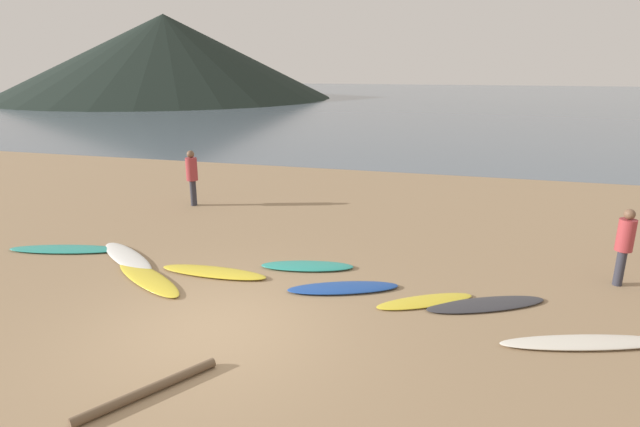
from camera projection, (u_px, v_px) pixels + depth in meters
name	position (u px, v px, depth m)	size (l,w,h in m)	color
ground_plane	(345.00, 193.00, 17.59)	(120.00, 120.00, 0.20)	#997C5B
ocean_water	(432.00, 98.00, 67.11)	(140.00, 100.00, 0.01)	slate
headland_hill	(166.00, 57.00, 66.43)	(43.52, 43.52, 10.64)	black
surfboard_0	(65.00, 249.00, 11.84)	(2.65, 0.57, 0.08)	teal
surfboard_1	(127.00, 257.00, 11.32)	(2.45, 0.58, 0.09)	white
surfboard_2	(148.00, 278.00, 10.22)	(2.44, 0.58, 0.08)	yellow
surfboard_3	(214.00, 272.00, 10.50)	(2.35, 0.56, 0.09)	yellow
surfboard_4	(307.00, 266.00, 10.83)	(2.00, 0.59, 0.09)	teal
surfboard_5	(343.00, 288.00, 9.77)	(2.19, 0.57, 0.09)	#1E479E
surfboard_6	(425.00, 301.00, 9.24)	(1.93, 0.48, 0.06)	yellow
surfboard_7	(486.00, 304.00, 9.12)	(2.32, 0.55, 0.06)	#333338
surfboard_8	(585.00, 342.00, 7.84)	(2.70, 0.46, 0.09)	silver
person_0	(192.00, 173.00, 15.41)	(0.35, 0.35, 1.73)	#2D2D38
person_2	(625.00, 241.00, 9.74)	(0.32, 0.32, 1.57)	#2D2D38
driftwood_log	(148.00, 390.00, 6.65)	(0.13, 0.13, 1.97)	brown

